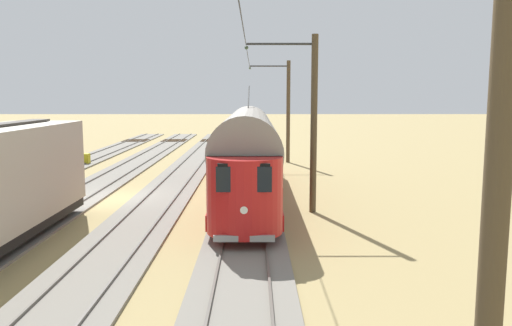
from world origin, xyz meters
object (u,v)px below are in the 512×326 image
(vintage_streetcar, at_px, (248,152))
(catenary_pole_mid_far, at_px, (488,200))
(catenary_pole_mid_near, at_px, (312,121))
(track_end_bumper, at_px, (77,159))
(switch_stand, at_px, (272,153))
(catenary_pole_foreground, at_px, (287,110))

(vintage_streetcar, relative_size, catenary_pole_mid_far, 2.46)
(catenary_pole_mid_near, distance_m, catenary_pole_mid_far, 16.38)
(catenary_pole_mid_near, relative_size, track_end_bumper, 4.16)
(vintage_streetcar, relative_size, switch_stand, 14.90)
(catenary_pole_foreground, relative_size, track_end_bumper, 4.16)
(catenary_pole_mid_far, bearing_deg, vintage_streetcar, -82.00)
(catenary_pole_mid_far, bearing_deg, switch_stand, -88.12)
(catenary_pole_foreground, bearing_deg, catenary_pole_mid_near, 90.00)
(switch_stand, relative_size, track_end_bumper, 0.69)
(catenary_pole_mid_far, xyz_separation_m, switch_stand, (1.07, -32.72, -3.21))
(vintage_streetcar, distance_m, switch_stand, 13.39)
(vintage_streetcar, distance_m, catenary_pole_mid_near, 4.49)
(catenary_pole_foreground, xyz_separation_m, switch_stand, (1.07, 0.04, -3.21))
(catenary_pole_foreground, bearing_deg, switch_stand, 2.07)
(catenary_pole_mid_near, distance_m, switch_stand, 16.69)
(vintage_streetcar, xyz_separation_m, catenary_pole_mid_near, (-2.74, 3.15, 1.65))
(catenary_pole_mid_far, bearing_deg, catenary_pole_foreground, -90.00)
(catenary_pole_mid_near, height_order, switch_stand, catenary_pole_mid_near)
(catenary_pole_mid_far, bearing_deg, catenary_pole_mid_near, -90.00)
(catenary_pole_mid_near, xyz_separation_m, track_end_bumper, (15.23, -15.13, -3.51))
(catenary_pole_foreground, relative_size, switch_stand, 6.06)
(catenary_pole_mid_far, height_order, track_end_bumper, catenary_pole_mid_far)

